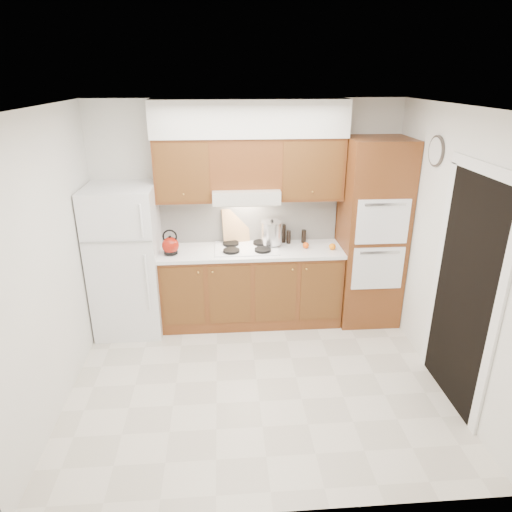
% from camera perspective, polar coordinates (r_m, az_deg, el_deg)
% --- Properties ---
extents(floor, '(3.60, 3.60, 0.00)m').
position_cam_1_polar(floor, '(4.73, 0.08, -15.13)').
color(floor, beige).
rests_on(floor, ground).
extents(ceiling, '(3.60, 3.60, 0.00)m').
position_cam_1_polar(ceiling, '(3.79, 0.10, 18.12)').
color(ceiling, white).
rests_on(ceiling, wall_back).
extents(wall_back, '(3.60, 0.02, 2.60)m').
position_cam_1_polar(wall_back, '(5.50, -1.13, 5.51)').
color(wall_back, white).
rests_on(wall_back, floor).
extents(wall_left, '(0.02, 3.00, 2.60)m').
position_cam_1_polar(wall_left, '(4.34, -24.32, -1.05)').
color(wall_left, white).
rests_on(wall_left, floor).
extents(wall_right, '(0.02, 3.00, 2.60)m').
position_cam_1_polar(wall_right, '(4.58, 23.15, 0.28)').
color(wall_right, white).
rests_on(wall_right, floor).
extents(fridge, '(0.75, 0.72, 1.72)m').
position_cam_1_polar(fridge, '(5.41, -15.89, -0.57)').
color(fridge, white).
rests_on(fridge, floor).
extents(base_cabinets, '(2.11, 0.60, 0.90)m').
position_cam_1_polar(base_cabinets, '(5.53, -0.63, -3.85)').
color(base_cabinets, brown).
rests_on(base_cabinets, floor).
extents(countertop, '(2.13, 0.62, 0.04)m').
position_cam_1_polar(countertop, '(5.33, -0.64, 0.66)').
color(countertop, white).
rests_on(countertop, base_cabinets).
extents(backsplash, '(2.11, 0.03, 0.56)m').
position_cam_1_polar(backsplash, '(5.51, -0.86, 4.68)').
color(backsplash, white).
rests_on(backsplash, countertop).
extents(oven_cabinet, '(0.70, 0.65, 2.20)m').
position_cam_1_polar(oven_cabinet, '(5.52, 14.19, 2.73)').
color(oven_cabinet, brown).
rests_on(oven_cabinet, floor).
extents(upper_cab_left, '(0.63, 0.33, 0.70)m').
position_cam_1_polar(upper_cab_left, '(5.22, -9.07, 10.57)').
color(upper_cab_left, brown).
rests_on(upper_cab_left, wall_back).
extents(upper_cab_right, '(0.73, 0.33, 0.70)m').
position_cam_1_polar(upper_cab_right, '(5.30, 6.82, 10.86)').
color(upper_cab_right, brown).
rests_on(upper_cab_right, wall_back).
extents(range_hood, '(0.75, 0.45, 0.15)m').
position_cam_1_polar(range_hood, '(5.21, -1.29, 7.71)').
color(range_hood, silver).
rests_on(range_hood, wall_back).
extents(upper_cab_over_hood, '(0.75, 0.33, 0.55)m').
position_cam_1_polar(upper_cab_over_hood, '(5.19, -1.36, 11.62)').
color(upper_cab_over_hood, brown).
rests_on(upper_cab_over_hood, range_hood).
extents(soffit, '(2.13, 0.36, 0.40)m').
position_cam_1_polar(soffit, '(5.12, -0.81, 16.84)').
color(soffit, silver).
rests_on(soffit, wall_back).
extents(cooktop, '(0.74, 0.50, 0.01)m').
position_cam_1_polar(cooktop, '(5.34, -1.19, 0.98)').
color(cooktop, white).
rests_on(cooktop, countertop).
extents(doorway, '(0.02, 0.90, 2.10)m').
position_cam_1_polar(doorway, '(4.39, 24.52, -4.44)').
color(doorway, black).
rests_on(doorway, floor).
extents(wall_clock, '(0.02, 0.30, 0.30)m').
position_cam_1_polar(wall_clock, '(4.84, 21.61, 12.10)').
color(wall_clock, '#3F3833').
rests_on(wall_clock, wall_right).
extents(kettle, '(0.20, 0.20, 0.19)m').
position_cam_1_polar(kettle, '(5.23, -10.65, 1.31)').
color(kettle, maroon).
rests_on(kettle, countertop).
extents(cutting_board, '(0.34, 0.18, 0.42)m').
position_cam_1_polar(cutting_board, '(5.49, -2.54, 3.73)').
color(cutting_board, tan).
rests_on(cutting_board, countertop).
extents(stock_pot, '(0.28, 0.28, 0.26)m').
position_cam_1_polar(stock_pot, '(5.39, 1.99, 2.91)').
color(stock_pot, silver).
rests_on(stock_pot, cooktop).
extents(condiment_a, '(0.07, 0.07, 0.22)m').
position_cam_1_polar(condiment_a, '(5.52, 3.41, 2.82)').
color(condiment_a, black).
rests_on(condiment_a, countertop).
extents(condiment_b, '(0.06, 0.06, 0.16)m').
position_cam_1_polar(condiment_b, '(5.49, 4.10, 2.38)').
color(condiment_b, black).
rests_on(condiment_b, countertop).
extents(condiment_c, '(0.07, 0.07, 0.16)m').
position_cam_1_polar(condiment_c, '(5.54, 5.98, 2.46)').
color(condiment_c, black).
rests_on(condiment_c, countertop).
extents(orange_near, '(0.09, 0.09, 0.08)m').
position_cam_1_polar(orange_near, '(5.36, 9.53, 1.16)').
color(orange_near, orange).
rests_on(orange_near, countertop).
extents(orange_far, '(0.08, 0.08, 0.07)m').
position_cam_1_polar(orange_far, '(5.37, 6.25, 1.34)').
color(orange_far, '#FF530D').
rests_on(orange_far, countertop).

